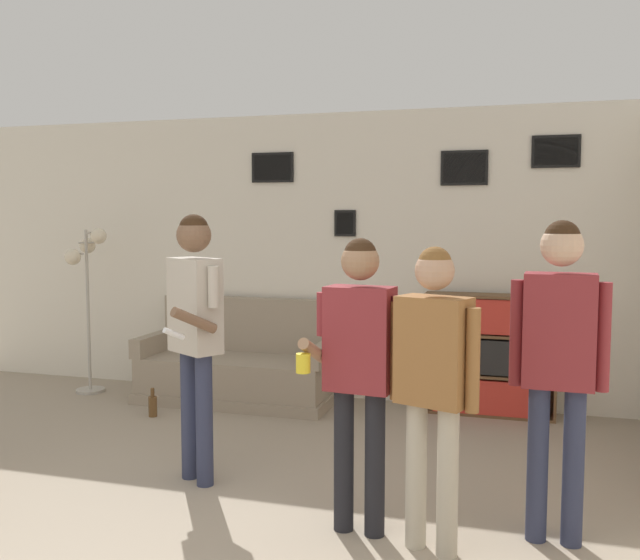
# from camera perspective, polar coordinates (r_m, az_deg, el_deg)

# --- Properties ---
(wall_back) EXTENTS (8.05, 0.08, 2.70)m
(wall_back) POSITION_cam_1_polar(r_m,az_deg,el_deg) (6.81, 0.60, 1.94)
(wall_back) COLOR silver
(wall_back) RESTS_ON ground_plane
(couch) EXTENTS (1.83, 0.80, 0.94)m
(couch) POSITION_cam_1_polar(r_m,az_deg,el_deg) (6.82, -6.48, -7.02)
(couch) COLOR gray
(couch) RESTS_ON ground_plane
(bookshelf) EXTENTS (1.13, 0.30, 1.06)m
(bookshelf) POSITION_cam_1_polar(r_m,az_deg,el_deg) (6.43, 13.39, -5.85)
(bookshelf) COLOR brown
(bookshelf) RESTS_ON ground_plane
(floor_lamp) EXTENTS (0.36, 0.40, 1.62)m
(floor_lamp) POSITION_cam_1_polar(r_m,az_deg,el_deg) (7.32, -18.13, 0.36)
(floor_lamp) COLOR #ADA89E
(floor_lamp) RESTS_ON ground_plane
(person_player_foreground_center) EXTENTS (0.44, 0.60, 1.75)m
(person_player_foreground_center) POSITION_cam_1_polar(r_m,az_deg,el_deg) (4.65, -9.99, -2.99)
(person_player_foreground_center) COLOR #2D334C
(person_player_foreground_center) RESTS_ON ground_plane
(person_watcher_holding_cup) EXTENTS (0.53, 0.40, 1.62)m
(person_watcher_holding_cup) POSITION_cam_1_polar(r_m,az_deg,el_deg) (3.86, 3.17, -6.03)
(person_watcher_holding_cup) COLOR black
(person_watcher_holding_cup) RESTS_ON ground_plane
(person_spectator_near_bookshelf) EXTENTS (0.48, 0.31, 1.58)m
(person_spectator_near_bookshelf) POSITION_cam_1_polar(r_m,az_deg,el_deg) (3.69, 9.05, -7.02)
(person_spectator_near_bookshelf) COLOR #B7AD99
(person_spectator_near_bookshelf) RESTS_ON ground_plane
(person_spectator_far_right) EXTENTS (0.50, 0.22, 1.72)m
(person_spectator_far_right) POSITION_cam_1_polar(r_m,az_deg,el_deg) (3.93, 18.57, -5.07)
(person_spectator_far_right) COLOR #2D334C
(person_spectator_far_right) RESTS_ON ground_plane
(bottle_on_floor) EXTENTS (0.07, 0.07, 0.25)m
(bottle_on_floor) POSITION_cam_1_polar(r_m,az_deg,el_deg) (6.44, -13.24, -9.74)
(bottle_on_floor) COLOR brown
(bottle_on_floor) RESTS_ON ground_plane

